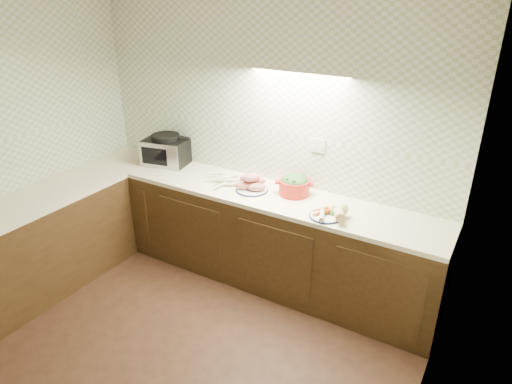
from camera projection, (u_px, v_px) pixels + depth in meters
The scene contains 8 objects.
room at pixel (113, 166), 2.69m from camera, with size 3.60×3.60×2.60m.
counter at pixel (134, 251), 4.03m from camera, with size 3.60×3.60×0.90m.
toaster_oven at pixel (166, 150), 4.68m from camera, with size 0.50×0.42×0.31m.
parsnip_pile at pixel (221, 179), 4.28m from camera, with size 0.37×0.36×0.08m.
sweet_potato_plate at pixel (252, 184), 4.10m from camera, with size 0.29×0.29×0.17m.
onion_bowl at pixel (256, 181), 4.23m from camera, with size 0.13×0.13×0.10m.
dutch_oven at pixel (294, 185), 4.02m from camera, with size 0.35×0.35×0.19m.
veg_plate at pixel (333, 212), 3.64m from camera, with size 0.33×0.34×0.12m.
Camera 1 is at (2.00, -1.73, 2.61)m, focal length 32.00 mm.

